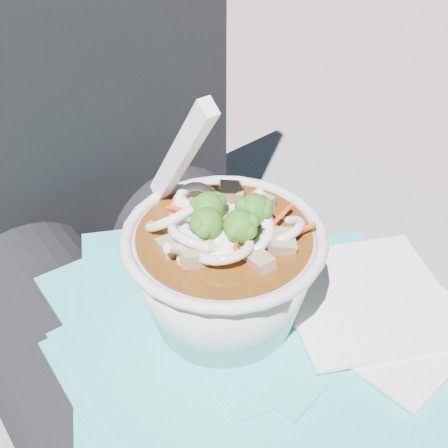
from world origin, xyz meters
TOP-DOWN VIEW (x-y plane):
  - lap at (0.00, 0.00)m, footprint 0.35×0.48m
  - person_body at (0.00, 0.09)m, footprint 0.34×0.94m
  - plastic_bag at (-0.00, -0.03)m, footprint 0.34×0.39m
  - napkins at (0.11, -0.07)m, footprint 0.17×0.18m
  - udon_bowl at (0.01, -0.00)m, footprint 0.16×0.16m

SIDE VIEW (x-z plane):
  - lap at x=0.00m, z-range 0.47..0.63m
  - person_body at x=0.00m, z-range 0.06..1.08m
  - plastic_bag at x=0.00m, z-range 0.63..0.65m
  - napkins at x=0.11m, z-range 0.65..0.66m
  - udon_bowl at x=0.01m, z-range 0.61..0.81m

